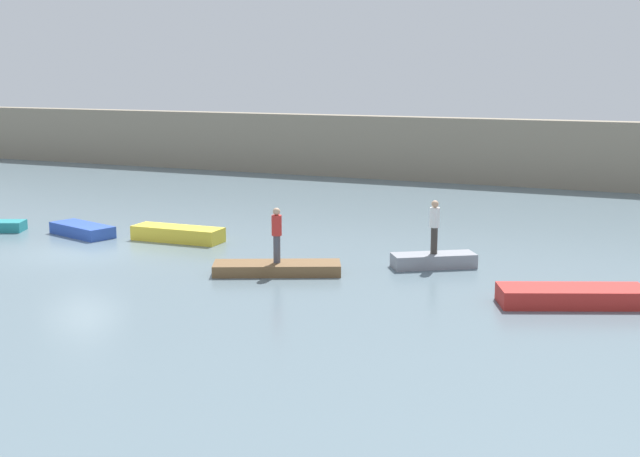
# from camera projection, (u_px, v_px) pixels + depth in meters

# --- Properties ---
(ground_plane) EXTENTS (120.00, 120.00, 0.00)m
(ground_plane) POSITION_uv_depth(u_px,v_px,m) (81.00, 253.00, 29.71)
(ground_plane) COLOR slate
(embankment_wall) EXTENTS (80.00, 1.20, 3.66)m
(embankment_wall) POSITION_uv_depth(u_px,v_px,m) (341.00, 146.00, 50.81)
(embankment_wall) COLOR gray
(embankment_wall) RESTS_ON ground_plane
(rowboat_blue) EXTENTS (3.06, 1.92, 0.45)m
(rowboat_blue) POSITION_uv_depth(u_px,v_px,m) (82.00, 230.00, 32.76)
(rowboat_blue) COLOR #2B4CAD
(rowboat_blue) RESTS_ON ground_plane
(rowboat_yellow) EXTENTS (3.53, 1.20, 0.54)m
(rowboat_yellow) POSITION_uv_depth(u_px,v_px,m) (178.00, 234.00, 31.74)
(rowboat_yellow) COLOR gold
(rowboat_yellow) RESTS_ON ground_plane
(rowboat_brown) EXTENTS (4.12, 2.76, 0.36)m
(rowboat_brown) POSITION_uv_depth(u_px,v_px,m) (277.00, 268.00, 26.66)
(rowboat_brown) COLOR brown
(rowboat_brown) RESTS_ON ground_plane
(rowboat_grey) EXTENTS (2.75, 2.26, 0.46)m
(rowboat_grey) POSITION_uv_depth(u_px,v_px,m) (434.00, 260.00, 27.52)
(rowboat_grey) COLOR gray
(rowboat_grey) RESTS_ON ground_plane
(rowboat_red) EXTENTS (4.17, 2.77, 0.50)m
(rowboat_red) POSITION_uv_depth(u_px,v_px,m) (572.00, 296.00, 23.12)
(rowboat_red) COLOR red
(rowboat_red) RESTS_ON ground_plane
(person_white_shirt) EXTENTS (0.32, 0.32, 1.75)m
(person_white_shirt) POSITION_uv_depth(u_px,v_px,m) (435.00, 224.00, 27.29)
(person_white_shirt) COLOR #38332D
(person_white_shirt) RESTS_ON rowboat_grey
(person_red_shirt) EXTENTS (0.32, 0.32, 1.75)m
(person_red_shirt) POSITION_uv_depth(u_px,v_px,m) (277.00, 232.00, 26.44)
(person_red_shirt) COLOR #4C4C56
(person_red_shirt) RESTS_ON rowboat_brown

